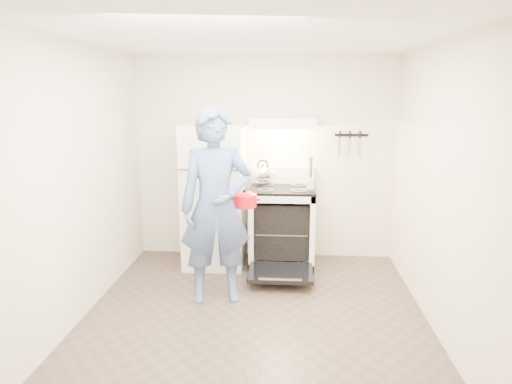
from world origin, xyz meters
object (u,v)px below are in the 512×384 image
tea_kettle (263,173)px  dutch_oven (244,201)px  person (216,207)px  refrigerator (215,195)px  stove_body (282,228)px

tea_kettle → dutch_oven: size_ratio=0.96×
tea_kettle → person: size_ratio=0.16×
refrigerator → person: bearing=-79.8°
stove_body → person: 1.29m
refrigerator → stove_body: size_ratio=1.85×
stove_body → dutch_oven: dutch_oven is taller
refrigerator → tea_kettle: refrigerator is taller
tea_kettle → dutch_oven: 0.96m
tea_kettle → stove_body: bearing=-30.2°
person → dutch_oven: (0.26, 0.21, 0.02)m
stove_body → tea_kettle: size_ratio=2.97×
dutch_oven → tea_kettle: bearing=82.0°
person → dutch_oven: bearing=26.5°
refrigerator → person: (0.18, -0.98, 0.11)m
refrigerator → tea_kettle: 0.64m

